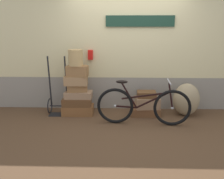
{
  "coord_description": "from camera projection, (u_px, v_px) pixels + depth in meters",
  "views": [
    {
      "loc": [
        -0.16,
        -4.31,
        1.77
      ],
      "look_at": [
        -0.3,
        0.25,
        0.57
      ],
      "focal_mm": 37.78,
      "sensor_mm": 36.0,
      "label": 1
    }
  ],
  "objects": [
    {
      "name": "suitcase_7",
      "position": [
        147.0,
        103.0,
        4.84
      ],
      "size": [
        0.51,
        0.39,
        0.22
      ],
      "primitive_type": "cube",
      "rotation": [
        0.0,
        0.0,
        0.11
      ],
      "color": "#937051",
      "rests_on": "suitcase_6"
    },
    {
      "name": "suitcase_8",
      "position": [
        146.0,
        94.0,
        4.82
      ],
      "size": [
        0.38,
        0.29,
        0.12
      ],
      "primitive_type": "cube",
      "rotation": [
        0.0,
        0.0,
        -0.01
      ],
      "color": "brown",
      "rests_on": "suitcase_7"
    },
    {
      "name": "ground",
      "position": [
        127.0,
        122.0,
        4.62
      ],
      "size": [
        9.31,
        5.2,
        0.06
      ],
      "primitive_type": "cube",
      "color": "#513823"
    },
    {
      "name": "station_building",
      "position": [
        127.0,
        55.0,
        5.12
      ],
      "size": [
        7.31,
        0.74,
        2.39
      ],
      "color": "gray",
      "rests_on": "ground"
    },
    {
      "name": "suitcase_5",
      "position": [
        77.0,
        71.0,
        4.74
      ],
      "size": [
        0.44,
        0.28,
        0.22
      ],
      "primitive_type": "cube",
      "rotation": [
        0.0,
        0.0,
        -0.12
      ],
      "color": "olive",
      "rests_on": "suitcase_4"
    },
    {
      "name": "luggage_trolley",
      "position": [
        59.0,
        101.0,
        4.96
      ],
      "size": [
        0.43,
        0.38,
        1.22
      ],
      "color": "black",
      "rests_on": "ground"
    },
    {
      "name": "suitcase_3",
      "position": [
        77.0,
        88.0,
        4.86
      ],
      "size": [
        0.43,
        0.25,
        0.14
      ],
      "primitive_type": "cube",
      "rotation": [
        0.0,
        0.0,
        0.11
      ],
      "color": "olive",
      "rests_on": "suitcase_2"
    },
    {
      "name": "suitcase_2",
      "position": [
        79.0,
        95.0,
        4.88
      ],
      "size": [
        0.57,
        0.3,
        0.14
      ],
      "primitive_type": "cube",
      "rotation": [
        0.0,
        0.0,
        0.01
      ],
      "color": "#937051",
      "rests_on": "suitcase_1"
    },
    {
      "name": "suitcase_0",
      "position": [
        78.0,
        110.0,
        4.95
      ],
      "size": [
        0.64,
        0.36,
        0.2
      ],
      "primitive_type": "cube",
      "rotation": [
        0.0,
        0.0,
        0.01
      ],
      "color": "brown",
      "rests_on": "ground"
    },
    {
      "name": "bicycle",
      "position": [
        143.0,
        106.0,
        4.37
      ],
      "size": [
        1.74,
        0.46,
        0.85
      ],
      "color": "black",
      "rests_on": "ground"
    },
    {
      "name": "burlap_sack",
      "position": [
        186.0,
        99.0,
        4.85
      ],
      "size": [
        0.53,
        0.45,
        0.67
      ],
      "primitive_type": "ellipsoid",
      "color": "#9E8966",
      "rests_on": "ground"
    },
    {
      "name": "suitcase_6",
      "position": [
        145.0,
        111.0,
        4.93
      ],
      "size": [
        0.59,
        0.39,
        0.17
      ],
      "primitive_type": "cube",
      "rotation": [
        0.0,
        0.0,
        -0.01
      ],
      "color": "brown",
      "rests_on": "ground"
    },
    {
      "name": "suitcase_4",
      "position": [
        76.0,
        81.0,
        4.8
      ],
      "size": [
        0.47,
        0.27,
        0.18
      ],
      "primitive_type": "cube",
      "rotation": [
        0.0,
        0.0,
        0.02
      ],
      "color": "#9E754C",
      "rests_on": "suitcase_3"
    },
    {
      "name": "suitcase_1",
      "position": [
        77.0,
        102.0,
        4.88
      ],
      "size": [
        0.6,
        0.32,
        0.16
      ],
      "primitive_type": "cube",
      "rotation": [
        0.0,
        0.0,
        0.02
      ],
      "color": "brown",
      "rests_on": "suitcase_0"
    },
    {
      "name": "wicker_basket",
      "position": [
        76.0,
        58.0,
        4.67
      ],
      "size": [
        0.29,
        0.29,
        0.32
      ],
      "primitive_type": "cylinder",
      "color": "tan",
      "rests_on": "suitcase_5"
    }
  ]
}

